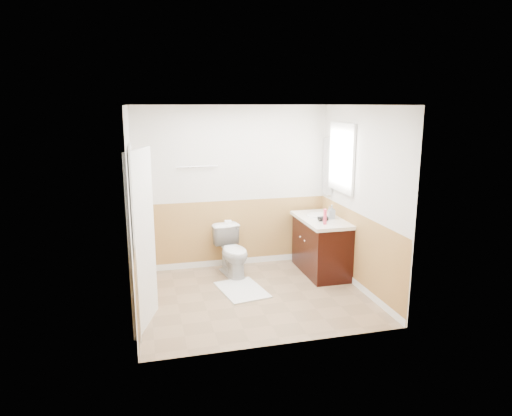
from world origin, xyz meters
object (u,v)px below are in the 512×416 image
object	(u,v)px
lotion_bottle	(325,217)
toilet	(233,251)
bath_mat	(242,290)
vanity_cabinet	(321,247)
soap_dispenser	(332,212)

from	to	relation	value
lotion_bottle	toilet	bearing A→B (deg)	155.25
bath_mat	vanity_cabinet	world-z (taller)	vanity_cabinet
toilet	bath_mat	xyz separation A→B (m)	(0.00, -0.62, -0.36)
vanity_cabinet	soap_dispenser	bearing A→B (deg)	-28.26
bath_mat	soap_dispenser	xyz separation A→B (m)	(1.44, 0.34, 0.94)
vanity_cabinet	lotion_bottle	xyz separation A→B (m)	(-0.10, -0.34, 0.56)
lotion_bottle	soap_dispenser	distance (m)	0.35
vanity_cabinet	toilet	bearing A→B (deg)	170.53
bath_mat	soap_dispenser	bearing A→B (deg)	13.29
toilet	soap_dispenser	distance (m)	1.58
bath_mat	lotion_bottle	bearing A→B (deg)	2.92
lotion_bottle	soap_dispenser	xyz separation A→B (m)	(0.22, 0.28, -0.01)
soap_dispenser	vanity_cabinet	bearing A→B (deg)	151.74
toilet	lotion_bottle	xyz separation A→B (m)	(1.22, -0.56, 0.59)
vanity_cabinet	soap_dispenser	distance (m)	0.57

